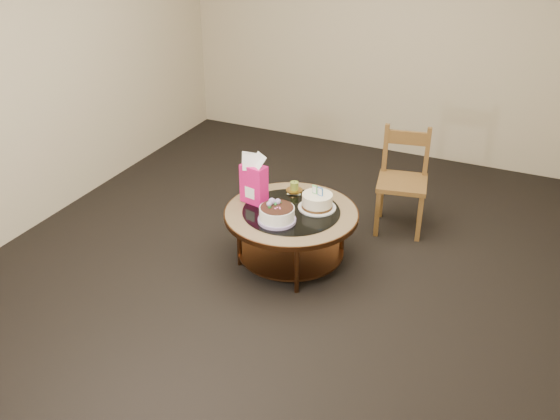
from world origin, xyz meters
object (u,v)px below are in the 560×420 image
at_px(coffee_table, 291,220).
at_px(cream_cake, 317,202).
at_px(decorated_cake, 277,215).
at_px(gift_bag, 254,179).
at_px(dining_chair, 403,180).

relative_size(coffee_table, cream_cake, 3.54).
relative_size(coffee_table, decorated_cake, 3.63).
distance_m(cream_cake, gift_bag, 0.51).
bearing_deg(gift_bag, cream_cake, 24.55).
height_order(cream_cake, gift_bag, gift_bag).
relative_size(decorated_cake, gift_bag, 0.71).
bearing_deg(gift_bag, dining_chair, 55.78).
height_order(cream_cake, dining_chair, dining_chair).
bearing_deg(dining_chair, decorated_cake, -131.50).
bearing_deg(cream_cake, coffee_table, -127.31).
bearing_deg(decorated_cake, cream_cake, 58.18).
xyz_separation_m(coffee_table, gift_bag, (-0.32, 0.01, 0.28)).
relative_size(decorated_cake, dining_chair, 0.32).
xyz_separation_m(decorated_cake, dining_chair, (0.65, 1.10, -0.07)).
height_order(coffee_table, dining_chair, dining_chair).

